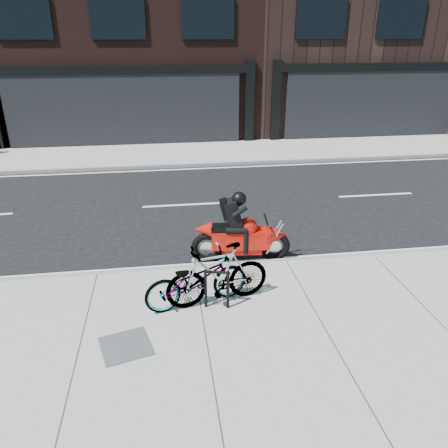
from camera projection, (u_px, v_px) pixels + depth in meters
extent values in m
plane|color=black|center=(188.00, 233.00, 11.06)|extent=(120.00, 120.00, 0.00)
cube|color=gray|center=(211.00, 370.00, 6.50)|extent=(60.00, 6.00, 0.13)
cube|color=gray|center=(176.00, 154.00, 18.05)|extent=(60.00, 3.50, 0.13)
cylinder|color=black|center=(206.00, 289.00, 7.74)|extent=(0.05, 0.05, 0.72)
cylinder|color=black|center=(228.00, 290.00, 7.71)|extent=(0.05, 0.05, 0.72)
cylinder|color=black|center=(217.00, 272.00, 7.58)|extent=(0.40, 0.14, 0.05)
imported|color=gray|center=(197.00, 279.00, 7.78)|extent=(2.03, 1.15, 1.01)
imported|color=gray|center=(218.00, 275.00, 7.80)|extent=(1.98, 0.90, 1.15)
torus|color=black|center=(274.00, 246.00, 9.64)|extent=(0.71, 0.22, 0.69)
torus|color=black|center=(207.00, 248.00, 9.59)|extent=(0.71, 0.22, 0.69)
cube|color=#B21008|center=(240.00, 238.00, 9.53)|extent=(1.30, 0.53, 0.40)
cone|color=#B21008|center=(277.00, 235.00, 9.53)|extent=(0.52, 0.51, 0.46)
sphere|color=#B21008|center=(248.00, 227.00, 9.42)|extent=(0.42, 0.42, 0.42)
cube|color=black|center=(226.00, 228.00, 9.41)|extent=(0.61, 0.35, 0.13)
cylinder|color=silver|center=(214.00, 244.00, 9.77)|extent=(0.59, 0.16, 0.09)
cube|color=black|center=(233.00, 213.00, 9.27)|extent=(0.45, 0.42, 0.62)
cube|color=black|center=(225.00, 209.00, 9.24)|extent=(0.28, 0.34, 0.42)
sphere|color=black|center=(239.00, 199.00, 9.15)|extent=(0.30, 0.30, 0.30)
cube|color=#464648|center=(126.00, 346.00, 6.89)|extent=(0.92, 0.92, 0.02)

